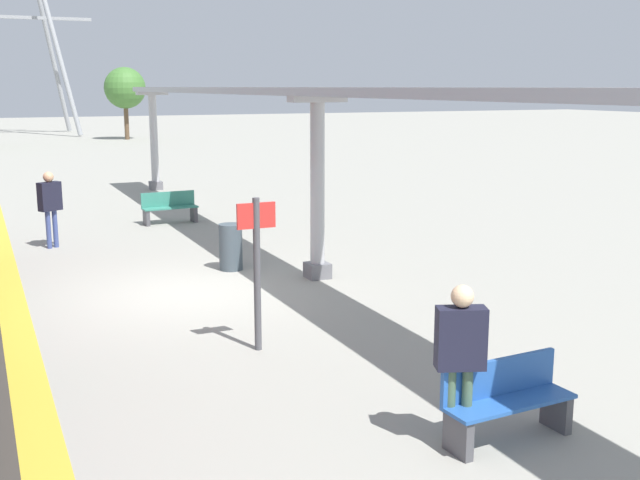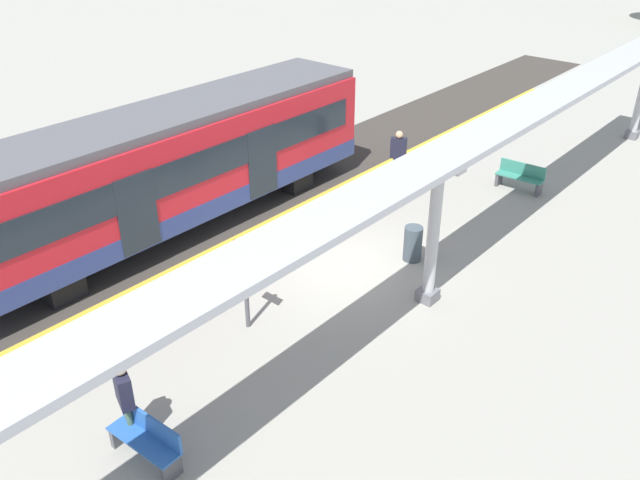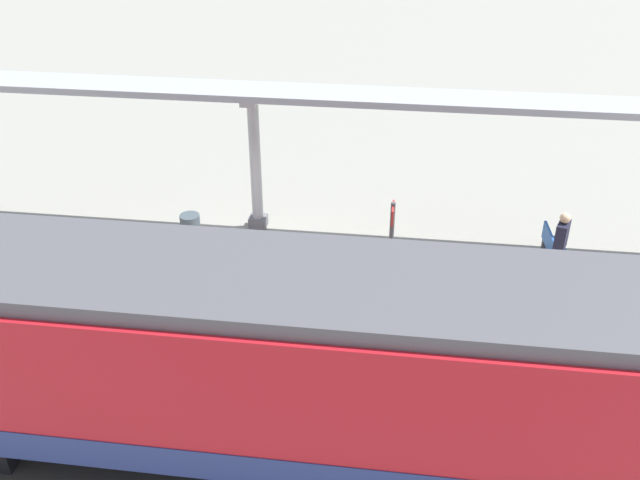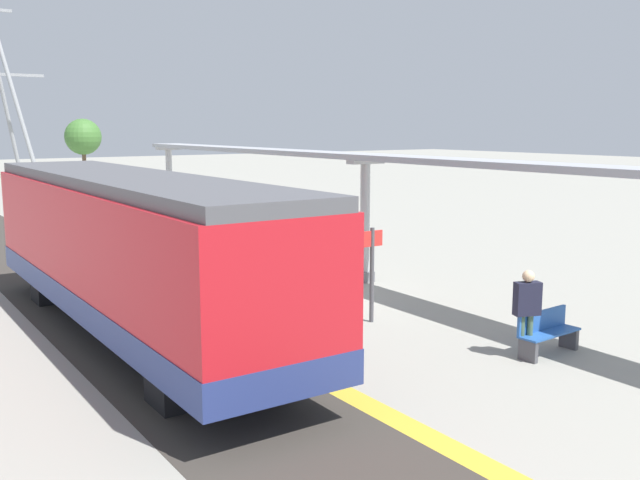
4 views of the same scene
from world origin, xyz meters
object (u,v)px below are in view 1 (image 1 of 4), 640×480
(bench_near_end, at_px, (505,400))
(canopy_pillar_second, at_px, (317,188))
(bench_mid_platform, at_px, (169,207))
(canopy_pillar_third, at_px, (154,140))
(trash_bin, at_px, (231,247))
(passenger_by_the_benches, at_px, (460,347))
(platform_info_sign, at_px, (257,259))
(passenger_waiting_near_edge, at_px, (50,201))

(bench_near_end, bearing_deg, canopy_pillar_second, 81.72)
(bench_mid_platform, bearing_deg, canopy_pillar_third, 80.56)
(canopy_pillar_third, height_order, bench_near_end, canopy_pillar_third)
(canopy_pillar_third, bearing_deg, trash_bin, -95.82)
(canopy_pillar_second, xyz_separation_m, passenger_by_the_benches, (-1.62, -7.20, -0.70))
(bench_mid_platform, distance_m, trash_bin, 5.97)
(canopy_pillar_third, xyz_separation_m, passenger_by_the_benches, (-1.62, -21.73, -0.70))
(canopy_pillar_third, height_order, trash_bin, canopy_pillar_third)
(passenger_by_the_benches, bearing_deg, canopy_pillar_third, 85.73)
(bench_near_end, bearing_deg, platform_info_sign, 110.94)
(passenger_by_the_benches, bearing_deg, bench_mid_platform, 88.32)
(trash_bin, relative_size, platform_info_sign, 0.43)
(passenger_by_the_benches, bearing_deg, platform_info_sign, 103.20)
(canopy_pillar_second, height_order, canopy_pillar_third, same)
(bench_near_end, xyz_separation_m, passenger_by_the_benches, (-0.57, 0.05, 0.65))
(trash_bin, bearing_deg, bench_mid_platform, 88.60)
(canopy_pillar_second, bearing_deg, passenger_waiting_near_edge, 130.87)
(canopy_pillar_third, height_order, passenger_by_the_benches, canopy_pillar_third)
(canopy_pillar_third, distance_m, passenger_by_the_benches, 21.80)
(canopy_pillar_second, xyz_separation_m, bench_near_end, (-1.06, -7.25, -1.35))
(trash_bin, relative_size, passenger_waiting_near_edge, 0.53)
(trash_bin, bearing_deg, canopy_pillar_third, 84.18)
(bench_near_end, xyz_separation_m, bench_mid_platform, (-0.14, 14.59, 0.00))
(trash_bin, height_order, platform_info_sign, platform_info_sign)
(bench_near_end, height_order, passenger_waiting_near_edge, passenger_waiting_near_edge)
(trash_bin, xyz_separation_m, platform_info_sign, (-1.15, -4.86, 0.85))
(platform_info_sign, height_order, passenger_by_the_benches, platform_info_sign)
(trash_bin, distance_m, platform_info_sign, 5.06)
(canopy_pillar_second, height_order, bench_near_end, canopy_pillar_second)
(bench_near_end, xyz_separation_m, platform_info_sign, (-1.44, 3.76, 0.89))
(platform_info_sign, bearing_deg, bench_near_end, -69.06)
(canopy_pillar_third, xyz_separation_m, platform_info_sign, (-2.49, -18.02, -0.47))
(canopy_pillar_third, distance_m, bench_near_end, 21.85)
(canopy_pillar_third, distance_m, platform_info_sign, 18.20)
(canopy_pillar_second, height_order, platform_info_sign, canopy_pillar_second)
(trash_bin, xyz_separation_m, passenger_waiting_near_edge, (-3.14, 3.81, 0.64))
(canopy_pillar_second, height_order, passenger_waiting_near_edge, canopy_pillar_second)
(passenger_waiting_near_edge, height_order, passenger_by_the_benches, passenger_waiting_near_edge)
(trash_bin, relative_size, passenger_by_the_benches, 0.54)
(bench_near_end, height_order, passenger_by_the_benches, passenger_by_the_benches)
(passenger_waiting_near_edge, bearing_deg, canopy_pillar_second, -49.13)
(platform_info_sign, relative_size, passenger_by_the_benches, 1.26)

